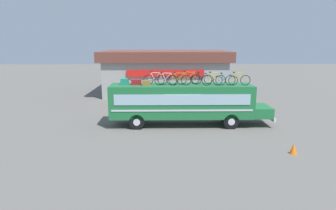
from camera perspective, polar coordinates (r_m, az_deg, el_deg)
The scene contains 15 objects.
ground_plane at distance 21.25m, azimuth 2.57°, elevation -3.92°, with size 120.00×120.00×0.00m, color #605E59.
bus at distance 20.84m, azimuth 3.22°, elevation 0.73°, with size 11.59×2.44×2.97m.
luggage_bag_1 at distance 20.91m, azimuth -8.56°, elevation 4.59°, with size 0.53×0.40×0.42m, color #1E7F66.
luggage_bag_2 at distance 20.72m, azimuth -6.27°, elevation 4.52°, with size 0.69×0.45×0.37m, color maroon.
luggage_bag_3 at distance 20.25m, azimuth -4.28°, elevation 4.38°, with size 0.55×0.32×0.37m, color olive.
rooftop_bicycle_1 at distance 20.56m, azimuth -2.52°, elevation 5.09°, with size 1.70×0.44×0.94m.
rooftop_bicycle_2 at distance 20.34m, azimuth -0.31°, elevation 5.02°, with size 1.68×0.44×0.93m.
rooftop_bicycle_3 at distance 20.28m, azimuth 2.17°, elevation 5.00°, with size 1.71×0.44×0.94m.
rooftop_bicycle_4 at distance 20.72m, azimuth 4.16°, elevation 5.16°, with size 1.80×0.44×0.97m.
rooftop_bicycle_5 at distance 21.08m, azimuth 6.65°, elevation 5.14°, with size 1.64×0.44×0.88m.
rooftop_bicycle_6 at distance 20.43m, azimuth 9.00°, elevation 4.93°, with size 1.68×0.44×0.96m.
rooftop_bicycle_7 at distance 20.66m, azimuth 11.23°, elevation 4.85°, with size 1.74×0.44×0.89m.
rooftop_bicycle_8 at distance 20.85m, azimuth 13.60°, elevation 4.87°, with size 1.77×0.44×0.94m.
roadside_building at distance 34.53m, azimuth -0.56°, elevation 6.65°, with size 14.39×9.55×4.94m.
traffic_cone at distance 17.22m, azimuth 23.48°, elevation -7.89°, with size 0.39×0.39×0.57m, color orange.
Camera 1 is at (-1.28, -20.36, 5.92)m, focal length 30.93 mm.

